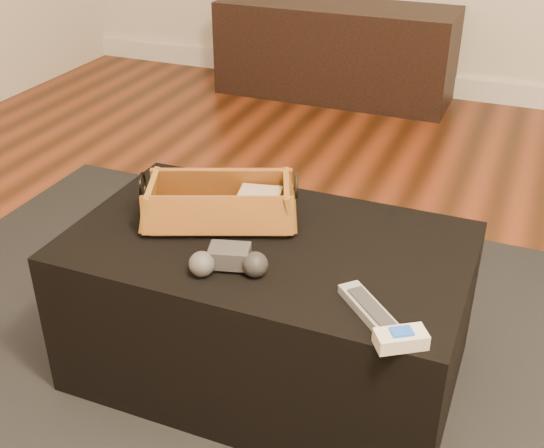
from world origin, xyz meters
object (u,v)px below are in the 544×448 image
at_px(wicker_basket, 220,205).
at_px(game_controller, 229,261).
at_px(tv_remote, 212,215).
at_px(media_cabinet, 335,51).
at_px(cream_gadget, 401,339).
at_px(ottoman, 268,307).
at_px(silver_remote, 372,313).

xyz_separation_m(wicker_basket, game_controller, (0.12, -0.21, -0.02)).
relative_size(tv_remote, wicker_basket, 0.47).
height_order(media_cabinet, cream_gadget, media_cabinet).
height_order(media_cabinet, game_controller, media_cabinet).
relative_size(game_controller, cream_gadget, 1.68).
height_order(ottoman, wicker_basket, wicker_basket).
bearing_deg(silver_remote, cream_gadget, -42.15).
distance_m(ottoman, wicker_basket, 0.30).
distance_m(media_cabinet, ottoman, 2.40).
relative_size(ottoman, tv_remote, 4.79).
bearing_deg(game_controller, silver_remote, -6.82).
bearing_deg(game_controller, ottoman, 80.87).
height_order(ottoman, silver_remote, silver_remote).
distance_m(game_controller, cream_gadget, 0.44).
xyz_separation_m(wicker_basket, cream_gadget, (0.55, -0.32, -0.03)).
bearing_deg(tv_remote, ottoman, -35.58).
height_order(tv_remote, cream_gadget, cream_gadget).
xyz_separation_m(media_cabinet, cream_gadget, (0.96, -2.61, 0.19)).
bearing_deg(silver_remote, ottoman, 147.15).
bearing_deg(ottoman, game_controller, -99.13).
bearing_deg(media_cabinet, tv_remote, -80.40).
height_order(ottoman, cream_gadget, cream_gadget).
distance_m(tv_remote, wicker_basket, 0.03).
bearing_deg(cream_gadget, ottoman, 145.22).
xyz_separation_m(media_cabinet, silver_remote, (0.88, -2.54, 0.18)).
relative_size(silver_remote, cream_gadget, 1.65).
xyz_separation_m(ottoman, game_controller, (-0.03, -0.17, 0.24)).
bearing_deg(wicker_basket, tv_remote, -121.13).
bearing_deg(wicker_basket, silver_remote, -27.96).
xyz_separation_m(media_cabinet, ottoman, (0.56, -2.33, -0.04)).
bearing_deg(tv_remote, media_cabinet, 71.60).
xyz_separation_m(game_controller, cream_gadget, (0.43, -0.11, -0.01)).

